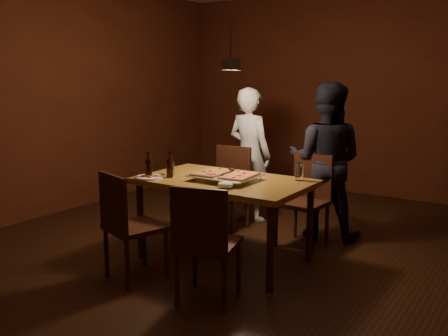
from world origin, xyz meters
The scene contains 19 objects.
room_shell centered at (0.00, 0.00, 1.40)m, with size 6.00×6.00×6.00m.
dining_table centered at (0.08, -0.23, 0.68)m, with size 1.50×0.90×0.75m.
chair_far_left centered at (-0.40, 0.60, 0.54)m, with size 0.45×0.45×0.49m.
chair_far_right centered at (0.52, 0.59, 0.54)m, with size 0.46×0.46×0.49m.
chair_near_left centered at (-0.33, -1.04, 0.54)m, with size 0.53×0.53×0.49m.
chair_near_right centered at (0.45, -1.05, 0.54)m, with size 0.52×0.52×0.49m.
pizza_tray centered at (0.12, -0.26, 0.77)m, with size 0.55×0.45×0.05m, color silver.
pizza_meat centered at (-0.02, -0.25, 0.81)m, with size 0.25×0.39×0.02m, color maroon.
pizza_cheese centered at (0.26, -0.25, 0.81)m, with size 0.23×0.37×0.02m, color gold.
spatula centered at (0.13, -0.25, 0.81)m, with size 0.09×0.24×0.04m, color silver, non-canonical shape.
beer_bottle_a centered at (-0.50, -0.56, 0.87)m, with size 0.06×0.06×0.24m.
beer_bottle_b centered at (-0.37, -0.43, 0.87)m, with size 0.06×0.06×0.23m.
water_glass_left centered at (-0.45, -0.33, 0.81)m, with size 0.08×0.08×0.12m, color silver.
water_glass_right centered at (0.65, 0.09, 0.83)m, with size 0.07×0.07×0.15m, color silver.
plate_slice centered at (-0.50, -0.56, 0.76)m, with size 0.24×0.24×0.03m.
napkin centered at (0.29, -0.52, 0.78)m, with size 0.13×0.10×0.06m, color white.
diner_white centered at (-0.38, 1.00, 0.76)m, with size 0.56×0.36×1.52m, color silver.
diner_dark centered at (0.57, 0.90, 0.80)m, with size 0.77×0.60×1.59m, color black.
pendant_lamp centered at (0.00, 0.00, 1.76)m, with size 0.18×0.18×1.10m.
Camera 1 is at (2.46, -3.83, 1.66)m, focal length 40.00 mm.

